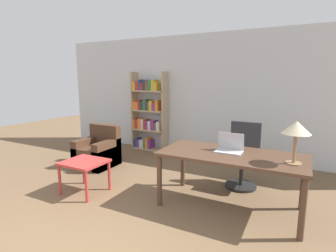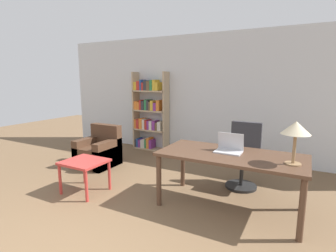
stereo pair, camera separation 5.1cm
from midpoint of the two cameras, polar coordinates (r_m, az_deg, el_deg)
The scene contains 8 objects.
wall_back at distance 5.88m, azimuth 10.09°, elevation 6.39°, with size 8.00×0.06×2.70m.
desk at distance 3.58m, azimuth 13.89°, elevation -7.21°, with size 1.87×0.89×0.76m.
laptop at distance 3.63m, azimuth 13.55°, elevation -4.67°, with size 0.35×0.24×0.25m.
table_lamp at distance 3.29m, azimuth 26.48°, elevation -0.68°, with size 0.32×0.32×0.50m.
office_chair at distance 4.42m, azimuth 16.40°, elevation -6.58°, with size 0.50×0.50×1.04m.
side_table_blue at distance 4.23m, azimuth -17.38°, elevation -8.19°, with size 0.61×0.56×0.50m.
armchair at distance 5.48m, azimuth -14.57°, elevation -5.50°, with size 0.70×0.70×0.80m.
bookshelf at distance 6.41m, azimuth -3.95°, elevation 2.69°, with size 0.90×0.28×1.89m.
Camera 2 is at (1.85, -1.03, 1.73)m, focal length 28.00 mm.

